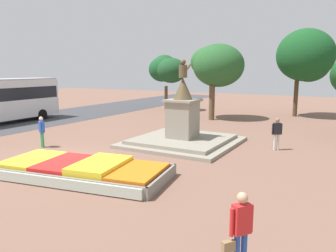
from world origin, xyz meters
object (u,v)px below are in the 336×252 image
Objects in this scene: pedestrian_crossing_plaza at (42,130)px; flower_planter at (82,170)px; statue_monument at (183,130)px; pedestrian_with_handbag at (240,228)px; pedestrian_near_planter at (277,132)px.

flower_planter is at bearing -25.93° from pedestrian_crossing_plaza.
statue_monument reaches higher than pedestrian_crossing_plaza.
pedestrian_with_handbag is at bearing -57.40° from statue_monument.
pedestrian_with_handbag is at bearing -23.86° from pedestrian_crossing_plaza.
pedestrian_near_planter is (5.83, 8.39, 0.72)m from flower_planter.
statue_monument is (0.82, 7.23, 0.55)m from flower_planter.
statue_monument is 3.43× the size of pedestrian_crossing_plaza.
flower_planter is at bearing -124.80° from pedestrian_near_planter.
statue_monument is 3.41× the size of pedestrian_near_planter.
statue_monument reaches higher than pedestrian_near_planter.
pedestrian_near_planter is (5.01, 1.16, 0.17)m from statue_monument.
statue_monument is at bearing -166.99° from pedestrian_near_planter.
pedestrian_near_planter is at bearing 55.20° from flower_planter.
pedestrian_crossing_plaza is at bearing 154.07° from flower_planter.
flower_planter is 6.18m from pedestrian_crossing_plaza.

